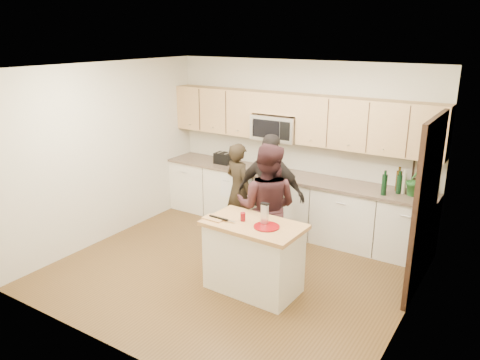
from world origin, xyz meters
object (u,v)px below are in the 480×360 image
Objects in this scene: woman_left at (239,189)px; woman_right at (271,194)px; island at (253,256)px; toaster at (224,158)px; woman_center at (267,207)px.

woman_right is at bearing 179.22° from woman_left.
toaster is (-1.75, 1.91, 0.58)m from island.
woman_center is (1.58, -1.30, -0.16)m from toaster.
island is 0.82× the size of woman_left.
toaster is 1.60m from woman_right.
woman_left is at bearing -24.40° from woman_right.
woman_right is (-0.21, 0.49, 0.00)m from woman_center.
woman_left is 0.85× the size of woman_center.
woman_center is (0.93, -0.76, 0.13)m from woman_left.
woman_right is at bearing -30.63° from toaster.
woman_center reaches higher than island.
toaster is at bearing -34.31° from woman_right.
island is 0.76m from woman_center.
toaster is at bearing 134.46° from island.
island is 0.70× the size of woman_center.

